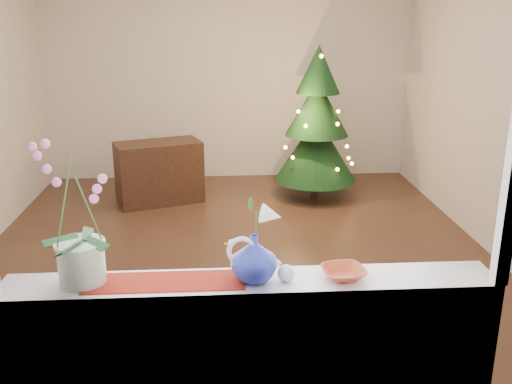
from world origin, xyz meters
TOP-DOWN VIEW (x-y plane):
  - ground at (0.00, 0.00)m, footprint 5.00×5.00m
  - wall_back at (0.00, 2.50)m, footprint 4.50×0.10m
  - wall_front at (0.00, -2.50)m, footprint 4.50×0.10m
  - wall_right at (2.25, 0.00)m, footprint 0.10×5.00m
  - window_apron at (0.00, -2.46)m, footprint 2.20×0.08m
  - windowsill at (0.00, -2.37)m, footprint 2.20×0.26m
  - window_frame at (0.00, -2.47)m, footprint 2.22×0.06m
  - runner at (-0.38, -2.37)m, footprint 0.70×0.20m
  - orchid_pot at (-0.73, -2.35)m, footprint 0.22×0.22m
  - swan at (0.01, -2.38)m, footprint 0.24×0.12m
  - blue_vase at (0.01, -2.38)m, footprint 0.25×0.25m
  - lily at (0.01, -2.38)m, footprint 0.14×0.08m
  - paperweight at (0.15, -2.39)m, footprint 0.10×0.10m
  - amber_dish at (0.41, -2.38)m, footprint 0.19×0.19m
  - xmas_tree at (0.97, 1.60)m, footprint 1.23×1.23m
  - side_table at (-0.80, 1.50)m, footprint 1.01×0.74m

SIDE VIEW (x-z plane):
  - ground at x=0.00m, z-range 0.00..0.00m
  - side_table at x=-0.80m, z-range 0.00..0.68m
  - window_apron at x=0.00m, z-range 0.00..0.88m
  - xmas_tree at x=0.97m, z-range 0.00..1.71m
  - windowsill at x=0.00m, z-range 0.88..0.92m
  - runner at x=-0.38m, z-range 0.92..0.93m
  - amber_dish at x=0.41m, z-range 0.92..0.96m
  - paperweight at x=0.15m, z-range 0.92..1.00m
  - swan at x=0.01m, z-range 0.92..1.12m
  - blue_vase at x=0.01m, z-range 0.92..1.17m
  - orchid_pot at x=-0.73m, z-range 0.92..1.56m
  - lily at x=0.01m, z-range 1.17..1.35m
  - wall_back at x=0.00m, z-range 0.00..2.70m
  - wall_front at x=0.00m, z-range 0.00..2.70m
  - wall_right at x=2.25m, z-range 0.00..2.70m
  - window_frame at x=0.00m, z-range 0.90..2.50m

